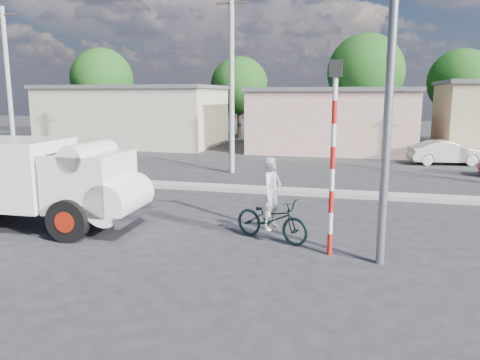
% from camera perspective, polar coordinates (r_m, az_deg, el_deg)
% --- Properties ---
extents(ground_plane, '(120.00, 120.00, 0.00)m').
position_cam_1_polar(ground_plane, '(10.37, -7.97, -10.20)').
color(ground_plane, '#272729').
rests_on(ground_plane, ground).
extents(median, '(40.00, 0.80, 0.16)m').
position_cam_1_polar(median, '(17.73, 1.83, -1.16)').
color(median, '#99968E').
rests_on(median, ground).
extents(truck, '(5.96, 2.58, 2.42)m').
position_cam_1_polar(truck, '(13.91, -23.52, 0.07)').
color(truck, black).
rests_on(truck, ground).
extents(bicycle, '(2.21, 1.49, 1.10)m').
position_cam_1_polar(bicycle, '(11.79, 3.87, -4.77)').
color(bicycle, black).
rests_on(bicycle, ground).
extents(cyclist, '(0.66, 0.78, 1.81)m').
position_cam_1_polar(cyclist, '(11.70, 3.89, -3.08)').
color(cyclist, silver).
rests_on(cyclist, ground).
extents(car_cream, '(3.96, 2.02, 1.24)m').
position_cam_1_polar(car_cream, '(26.84, 23.82, 3.08)').
color(car_cream, beige).
rests_on(car_cream, ground).
extents(traffic_pole, '(0.28, 0.18, 4.36)m').
position_cam_1_polar(traffic_pole, '(10.52, 11.31, 4.55)').
color(traffic_pole, red).
rests_on(traffic_pole, ground).
extents(streetlight, '(2.34, 0.22, 9.00)m').
position_cam_1_polar(streetlight, '(10.25, 17.19, 17.42)').
color(streetlight, slate).
rests_on(streetlight, ground).
extents(building_row, '(37.80, 7.30, 4.44)m').
position_cam_1_polar(building_row, '(31.11, 9.51, 7.51)').
color(building_row, beige).
rests_on(building_row, ground).
extents(tree_row, '(34.13, 7.32, 8.10)m').
position_cam_1_polar(tree_row, '(38.07, 5.36, 12.16)').
color(tree_row, '#38281E').
rests_on(tree_row, ground).
extents(utility_poles, '(35.40, 0.24, 8.00)m').
position_cam_1_polar(utility_poles, '(20.97, 13.23, 11.33)').
color(utility_poles, '#99968E').
rests_on(utility_poles, ground).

